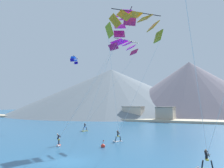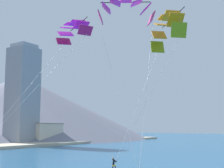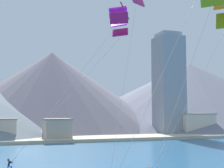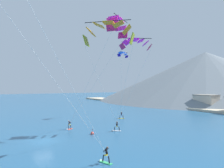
{
  "view_description": "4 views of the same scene",
  "coord_description": "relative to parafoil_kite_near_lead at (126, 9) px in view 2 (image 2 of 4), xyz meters",
  "views": [
    {
      "loc": [
        13.17,
        -18.14,
        5.55
      ],
      "look_at": [
        -0.85,
        12.52,
        8.76
      ],
      "focal_mm": 35.0,
      "sensor_mm": 36.0,
      "label": 1
    },
    {
      "loc": [
        -27.97,
        -5.79,
        4.87
      ],
      "look_at": [
        2.74,
        14.87,
        9.96
      ],
      "focal_mm": 50.0,
      "sensor_mm": 36.0,
      "label": 2
    },
    {
      "loc": [
        -11.89,
        -12.38,
        6.52
      ],
      "look_at": [
        -1.84,
        17.57,
        9.27
      ],
      "focal_mm": 50.0,
      "sensor_mm": 36.0,
      "label": 3
    },
    {
      "loc": [
        31.78,
        -8.95,
        7.95
      ],
      "look_at": [
        -0.78,
        12.29,
        8.3
      ],
      "focal_mm": 35.0,
      "sensor_mm": 36.0,
      "label": 4
    }
  ],
  "objects": [
    {
      "name": "parafoil_kite_mid_center",
      "position": [
        3.04,
        -3.62,
        -2.1
      ],
      "size": [
        7.47,
        7.6,
        16.16
      ],
      "color": "olive"
    },
    {
      "name": "parafoil_kite_near_lead",
      "position": [
        0.0,
        0.0,
        0.0
      ],
      "size": [
        9.9,
        8.58,
        18.16
      ],
      "color": "#B9206A"
    },
    {
      "name": "mountain_peak_far_spur",
      "position": [
        60.11,
        90.59,
        -4.86
      ],
      "size": [
        110.48,
        110.48,
        26.85
      ],
      "color": "slate",
      "rests_on": "ground"
    },
    {
      "name": "highrise_tower",
      "position": [
        28.66,
        51.37,
        -4.44
      ],
      "size": [
        7.0,
        7.0,
        28.12
      ],
      "color": "gray",
      "rests_on": "ground"
    },
    {
      "name": "shore_building_quay_east",
      "position": [
        35.5,
        49.22,
        -15.31
      ],
      "size": [
        9.82,
        5.77,
        5.93
      ],
      "color": "beige",
      "rests_on": "ground"
    },
    {
      "name": "parafoil_kite_near_trail",
      "position": [
        -2.33,
        5.97,
        -2.08
      ],
      "size": [
        12.45,
        7.16,
        15.83
      ],
      "color": "#B21555"
    },
    {
      "name": "mountain_peak_east_shoulder",
      "position": [
        66.95,
        94.34,
        -7.29
      ],
      "size": [
        96.76,
        96.76,
        22.0
      ],
      "color": "slate",
      "rests_on": "ground"
    }
  ]
}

